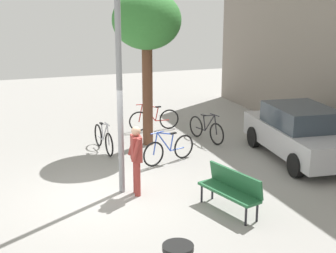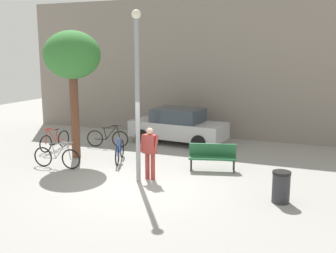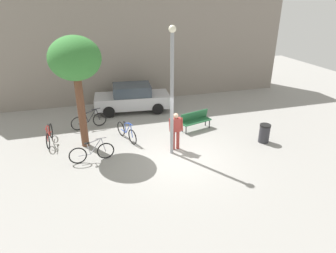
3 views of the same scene
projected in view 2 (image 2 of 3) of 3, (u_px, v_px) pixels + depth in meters
ground_plane at (137, 185)px, 12.09m from camera, size 36.00×36.00×0.00m
building_facade at (214, 67)px, 19.39m from camera, size 19.22×2.00×6.50m
lamppost at (137, 87)px, 11.95m from camera, size 0.28×0.28×5.20m
person_by_lamppost at (150, 150)px, 12.49m from camera, size 0.61×0.33×1.67m
park_bench at (213, 155)px, 13.55m from camera, size 1.67×0.88×0.92m
plaza_tree at (72, 57)px, 14.67m from camera, size 2.09×2.09×4.77m
bicycle_black at (108, 138)px, 16.93m from camera, size 1.77×0.47×0.97m
bicycle_red at (55, 140)px, 16.48m from camera, size 0.15×1.81×0.97m
bicycle_blue at (120, 152)px, 14.64m from camera, size 0.64×1.73×0.97m
bicycle_silver at (57, 157)px, 13.85m from camera, size 1.81×0.21×0.97m
parked_car_silver at (178, 126)px, 17.59m from camera, size 4.36×2.16×1.55m
trash_bin at (281, 187)px, 10.65m from camera, size 0.49×0.49×0.86m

